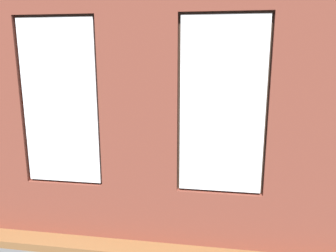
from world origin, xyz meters
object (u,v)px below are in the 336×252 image
object	(u,v)px
couch_by_window	(125,192)
coffee_table	(175,158)
potted_plant_near_tv	(56,142)
potted_plant_between_couches	(214,177)
papasan_chair	(180,135)
couch_left	(288,170)
potted_plant_by_left_couch	(257,142)
media_console	(58,150)
potted_plant_corner_near_left	(278,117)
potted_plant_beside_window_right	(51,177)
potted_plant_corner_far_left	(326,181)
table_plant_small	(196,149)
remote_gray	(175,155)
tv_flatscreen	(56,120)
potted_plant_foreground_right	(92,119)
potted_plant_mid_room_small	(226,144)
cup_ceramic	(180,155)

from	to	relation	value
couch_by_window	coffee_table	size ratio (longest dim) A/B	1.22
couch_by_window	potted_plant_near_tv	bearing A→B (deg)	-33.02
potted_plant_between_couches	papasan_chair	bearing A→B (deg)	-74.30
couch_left	potted_plant_by_left_couch	bearing A→B (deg)	-165.26
media_console	potted_plant_corner_near_left	world-z (taller)	potted_plant_corner_near_left
coffee_table	potted_plant_beside_window_right	bearing A→B (deg)	44.86
potted_plant_corner_far_left	potted_plant_near_tv	bearing A→B (deg)	-14.73
table_plant_small	remote_gray	size ratio (longest dim) A/B	1.31
papasan_chair	tv_flatscreen	bearing A→B (deg)	21.94
potted_plant_corner_near_left	papasan_chair	bearing A→B (deg)	8.27
couch_by_window	couch_left	xyz separation A→B (m)	(-2.65, -1.40, -0.00)
potted_plant_corner_far_left	couch_left	bearing A→B (deg)	-83.97
potted_plant_between_couches	remote_gray	bearing A→B (deg)	-63.11
potted_plant_corner_near_left	potted_plant_corner_far_left	world-z (taller)	potted_plant_corner_far_left
remote_gray	potted_plant_corner_far_left	distance (m)	2.82
potted_plant_foreground_right	tv_flatscreen	bearing A→B (deg)	77.51
table_plant_small	tv_flatscreen	bearing A→B (deg)	-7.92
potted_plant_by_left_couch	potted_plant_corner_far_left	size ratio (longest dim) A/B	0.44
media_console	potted_plant_beside_window_right	world-z (taller)	potted_plant_beside_window_right
table_plant_small	potted_plant_mid_room_small	xyz separation A→B (m)	(-0.61, -1.23, -0.22)
couch_left	potted_plant_near_tv	size ratio (longest dim) A/B	1.31
potted_plant_foreground_right	potted_plant_between_couches	distance (m)	4.72
table_plant_small	remote_gray	distance (m)	0.43
potted_plant_corner_near_left	potted_plant_corner_far_left	xyz separation A→B (m)	(-0.02, 3.64, -0.16)
couch_by_window	potted_plant_corner_near_left	world-z (taller)	potted_plant_corner_near_left
remote_gray	potted_plant_corner_near_left	bearing A→B (deg)	-142.05
media_console	potted_plant_by_left_couch	distance (m)	4.51
potted_plant_corner_far_left	potted_plant_between_couches	distance (m)	1.49
table_plant_small	potted_plant_between_couches	world-z (taller)	potted_plant_between_couches
coffee_table	potted_plant_mid_room_small	xyz separation A→B (m)	(-1.01, -1.35, -0.05)
potted_plant_corner_near_left	potted_plant_mid_room_small	world-z (taller)	potted_plant_corner_near_left
potted_plant_foreground_right	potted_plant_beside_window_right	bearing A→B (deg)	102.00
cup_ceramic	media_console	xyz separation A→B (m)	(2.86, -0.67, -0.24)
potted_plant_corner_far_left	potted_plant_foreground_right	bearing A→B (deg)	-37.33
coffee_table	potted_plant_mid_room_small	distance (m)	1.69
coffee_table	potted_plant_corner_far_left	size ratio (longest dim) A/B	0.95
coffee_table	potted_plant_by_left_couch	xyz separation A→B (m)	(-1.70, -1.32, 0.05)
potted_plant_beside_window_right	potted_plant_mid_room_small	bearing A→B (deg)	-131.60
potted_plant_beside_window_right	potted_plant_between_couches	bearing A→B (deg)	-176.64
coffee_table	cup_ceramic	world-z (taller)	cup_ceramic
coffee_table	potted_plant_by_left_couch	world-z (taller)	potted_plant_by_left_couch
potted_plant_corner_far_left	potted_plant_mid_room_small	bearing A→B (deg)	-67.55
potted_plant_foreground_right	potted_plant_corner_near_left	bearing A→B (deg)	-179.40
couch_by_window	potted_plant_by_left_couch	distance (m)	3.67
papasan_chair	potted_plant_near_tv	distance (m)	3.00
cup_ceramic	potted_plant_near_tv	world-z (taller)	potted_plant_near_tv
tv_flatscreen	potted_plant_beside_window_right	world-z (taller)	tv_flatscreen
table_plant_small	papasan_chair	size ratio (longest dim) A/B	0.19
table_plant_small	papasan_chair	distance (m)	1.59
potted_plant_between_couches	potted_plant_by_left_couch	bearing A→B (deg)	-107.88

